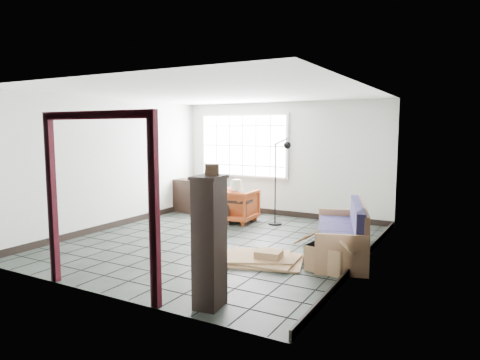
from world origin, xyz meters
The scene contains 15 objects.
ground centered at (0.00, 0.00, 0.00)m, with size 5.50×5.50×0.00m, color black.
room_shell centered at (0.00, 0.03, 1.68)m, with size 5.02×5.52×2.61m.
window_panel centered at (-1.00, 2.70, 1.60)m, with size 2.32×0.08×1.52m.
doorway_trim centered at (0.00, -2.70, 1.38)m, with size 1.80×0.08×2.20m.
futon_sofa centered at (2.17, 0.22, 0.31)m, with size 1.26×2.05×0.85m.
armchair centered at (-0.55, 1.62, 0.39)m, with size 0.76×0.71×0.78m, color #933E15.
side_table centered at (-0.41, 1.49, 0.43)m, with size 0.53×0.53×0.52m.
table_lamp centered at (-0.47, 1.44, 0.82)m, with size 0.37×0.37×0.42m.
projector centered at (-0.44, 1.53, 0.57)m, with size 0.26×0.20×0.09m.
floor_lamp centered at (0.40, 1.76, 0.97)m, with size 0.53×0.34×1.82m.
console_shelf centered at (-2.15, 2.05, 0.39)m, with size 1.03×0.44×0.79m.
tall_shelf centered at (1.37, -2.40, 0.75)m, with size 0.36×0.44×1.48m.
pot centered at (1.38, -2.35, 1.54)m, with size 0.16×0.16×0.12m.
open_box centered at (2.15, -0.53, 0.18)m, with size 0.94×0.55×0.50m.
cardboard_pile centered at (1.13, -0.64, 0.05)m, with size 1.51×1.26×0.19m.
Camera 1 is at (3.92, -6.27, 1.98)m, focal length 32.00 mm.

